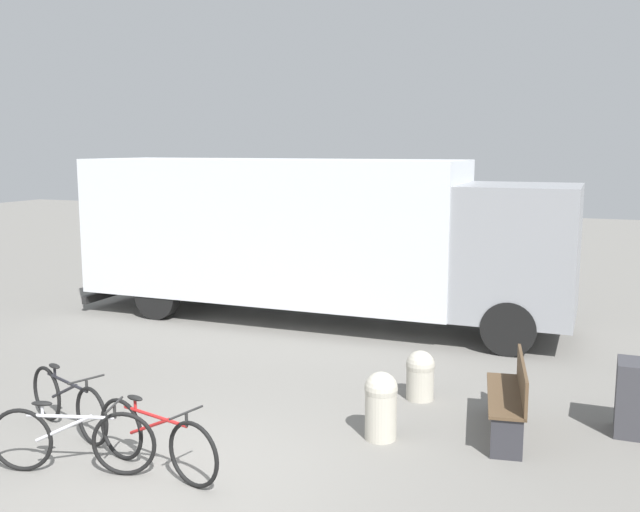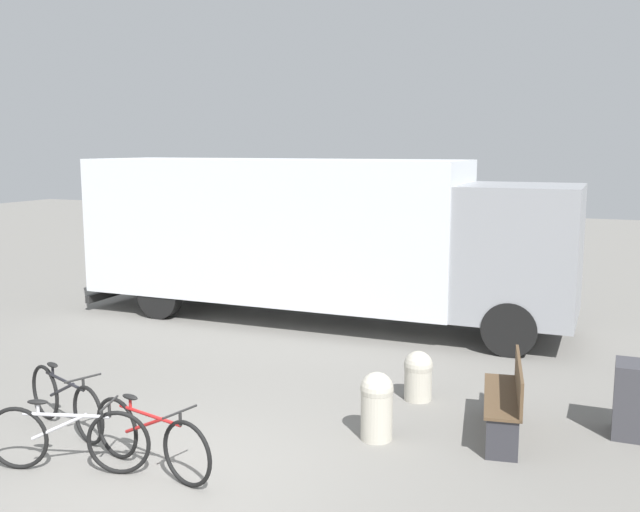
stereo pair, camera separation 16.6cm
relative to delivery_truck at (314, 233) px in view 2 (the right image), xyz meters
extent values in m
plane|color=slate|center=(1.33, -6.67, -1.71)|extent=(60.00, 60.00, 0.00)
cube|color=silver|center=(-0.84, 0.00, 0.06)|extent=(7.38, 2.30, 2.65)
cube|color=gray|center=(3.83, 0.02, -0.14)|extent=(1.97, 2.18, 2.25)
cube|color=black|center=(-4.57, -0.02, -1.47)|extent=(0.11, 2.15, 0.16)
cylinder|color=black|center=(3.82, 0.99, -1.27)|extent=(0.89, 0.28, 0.89)
cylinder|color=black|center=(3.83, -0.95, -1.27)|extent=(0.89, 0.28, 0.89)
cylinder|color=black|center=(-2.87, 0.96, -1.27)|extent=(0.89, 0.28, 0.89)
cylinder|color=black|center=(-2.86, -0.98, -1.27)|extent=(0.89, 0.28, 0.89)
cube|color=brown|center=(4.21, -4.26, -1.24)|extent=(0.65, 1.59, 0.04)
cube|color=brown|center=(4.39, -4.23, -1.04)|extent=(0.29, 1.53, 0.43)
cube|color=#2D2D33|center=(4.33, -4.97, -1.49)|extent=(0.34, 0.11, 0.45)
cube|color=#2D2D33|center=(4.09, -3.54, -1.49)|extent=(0.34, 0.11, 0.45)
torus|color=black|center=(-1.06, -5.92, -1.37)|extent=(0.65, 0.29, 0.68)
torus|color=black|center=(-0.05, -6.32, -1.37)|extent=(0.65, 0.29, 0.68)
cylinder|color=black|center=(-0.55, -6.12, -1.10)|extent=(0.87, 0.38, 0.04)
cylinder|color=black|center=(-0.63, -6.09, -1.23)|extent=(0.58, 0.26, 0.32)
cylinder|color=black|center=(-0.83, -6.01, -1.05)|extent=(0.03, 0.03, 0.11)
ellipsoid|color=black|center=(-0.83, -6.01, -0.97)|extent=(0.24, 0.16, 0.05)
cylinder|color=black|center=(-0.12, -6.29, -1.03)|extent=(0.03, 0.03, 0.14)
cylinder|color=black|center=(-0.12, -6.29, -0.96)|extent=(0.18, 0.42, 0.02)
torus|color=black|center=(-0.29, -7.12, -1.37)|extent=(0.66, 0.24, 0.68)
torus|color=black|center=(0.75, -6.81, -1.37)|extent=(0.66, 0.24, 0.68)
cylinder|color=silver|center=(0.23, -6.96, -1.10)|extent=(0.90, 0.30, 0.04)
cylinder|color=silver|center=(0.16, -6.99, -1.23)|extent=(0.60, 0.21, 0.32)
cylinder|color=silver|center=(-0.05, -7.05, -1.05)|extent=(0.03, 0.03, 0.11)
ellipsoid|color=black|center=(-0.05, -7.05, -0.97)|extent=(0.24, 0.15, 0.05)
cylinder|color=black|center=(0.68, -6.83, -1.03)|extent=(0.03, 0.03, 0.14)
cylinder|color=black|center=(0.68, -6.83, -0.96)|extent=(0.15, 0.43, 0.02)
torus|color=black|center=(0.49, -6.50, -1.37)|extent=(0.67, 0.20, 0.68)
torus|color=black|center=(1.55, -6.76, -1.37)|extent=(0.67, 0.20, 0.68)
cylinder|color=red|center=(1.02, -6.63, -1.10)|extent=(0.91, 0.26, 0.04)
cylinder|color=red|center=(0.94, -6.61, -1.23)|extent=(0.61, 0.18, 0.32)
cylinder|color=red|center=(0.73, -6.56, -1.05)|extent=(0.03, 0.03, 0.11)
ellipsoid|color=black|center=(0.73, -6.56, -0.97)|extent=(0.24, 0.14, 0.05)
cylinder|color=black|center=(1.47, -6.74, -1.03)|extent=(0.03, 0.03, 0.14)
cylinder|color=black|center=(1.47, -6.74, -0.96)|extent=(0.13, 0.43, 0.02)
cylinder|color=#B2AD9E|center=(2.91, -4.94, -1.41)|extent=(0.37, 0.37, 0.60)
sphere|color=#B2AD9E|center=(2.91, -4.94, -1.11)|extent=(0.38, 0.38, 0.38)
cylinder|color=#B2AD9E|center=(3.01, -3.49, -1.48)|extent=(0.37, 0.37, 0.47)
sphere|color=#B2AD9E|center=(3.01, -3.49, -1.24)|extent=(0.38, 0.38, 0.38)
camera|label=1|loc=(5.17, -12.43, 1.62)|focal=40.00mm
camera|label=2|loc=(5.33, -12.37, 1.62)|focal=40.00mm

